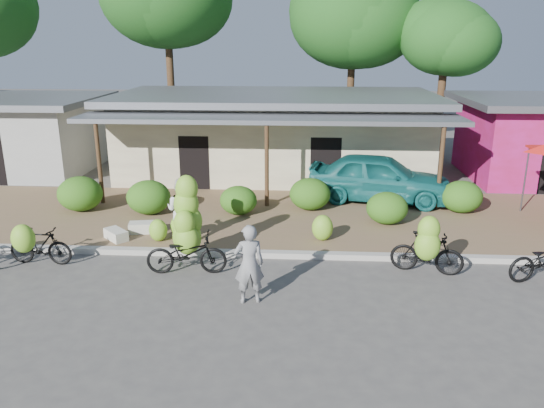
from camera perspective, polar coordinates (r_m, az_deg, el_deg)
The scene contains 25 objects.
ground at distance 12.13m, azimuth -2.57°, elevation -9.34°, with size 100.00×100.00×0.00m, color #494744.
sidewalk at distance 16.71m, azimuth -0.81°, elevation -1.49°, with size 60.00×6.00×0.12m, color brown.
curb at distance 13.91m, azimuth -1.72°, elevation -5.39°, with size 60.00×0.25×0.15m, color #A8A399.
shop_main at distance 22.06m, azimuth 0.30°, elevation 7.57°, with size 13.00×8.50×3.35m.
shop_pink at distance 23.98m, azimuth 26.42°, elevation 6.44°, with size 6.00×6.00×3.25m.
shop_grey at distance 25.24m, azimuth -25.69°, elevation 6.87°, with size 7.00×6.00×3.15m.
tree_center_right at distance 27.51m, azimuth 8.34°, elevation 19.51°, with size 6.23×6.20×8.97m.
tree_near_right at distance 26.13m, azimuth 17.78°, elevation 16.88°, with size 4.34×4.16×7.24m.
hedge_0 at distance 18.16m, azimuth -19.95°, elevation 1.04°, with size 1.44×1.30×1.12m, color #235D15.
hedge_1 at distance 17.22m, azimuth -13.14°, elevation 0.72°, with size 1.39×1.25×1.08m, color #235D15.
hedge_2 at distance 16.76m, azimuth -3.63°, elevation 0.40°, with size 1.18×1.06×0.92m, color #235D15.
hedge_3 at distance 17.25m, azimuth 4.10°, elevation 1.09°, with size 1.33×1.20×1.04m, color #235D15.
hedge_4 at distance 16.24m, azimuth 12.27°, elevation -0.43°, with size 1.24×1.12×0.97m, color #235D15.
hedge_5 at distance 17.99m, azimuth 19.72°, elevation 0.75°, with size 1.31×1.18×1.02m, color #235D15.
bike_left at distance 14.38m, azimuth -23.97°, elevation -3.99°, with size 1.66×1.16×1.28m.
bike_center at distance 13.05m, azimuth -9.15°, elevation -3.52°, with size 1.98×1.26×2.32m.
bike_right at distance 13.12m, azimuth 16.36°, elevation -4.67°, with size 1.80×1.33×1.65m.
loose_banana_a at distance 14.88m, azimuth -12.16°, elevation -2.77°, with size 0.50×0.43×0.63m, color #90C531.
loose_banana_b at distance 14.98m, azimuth -9.82°, elevation -2.37°, with size 0.55×0.47×0.69m, color #90C531.
loose_banana_c at distance 14.65m, azimuth 5.45°, elevation -2.56°, with size 0.58×0.49×0.73m, color #90C531.
sack_near at distance 15.68m, azimuth -13.57°, elevation -2.45°, with size 0.85×0.40×0.30m, color beige.
sack_far at distance 15.33m, azimuth -16.43°, elevation -3.18°, with size 0.75×0.38×0.28m, color beige.
vendor at distance 11.29m, azimuth -2.48°, elevation -6.48°, with size 0.64×0.42×1.77m, color gray.
bystander at distance 14.56m, azimuth -9.73°, elevation -0.67°, with size 0.87×0.67×1.78m, color silver.
teal_van at distance 18.44m, azimuth 11.45°, elevation 2.81°, with size 1.93×4.80×1.64m, color #166565.
Camera 1 is at (1.18, -10.78, 5.42)m, focal length 35.00 mm.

